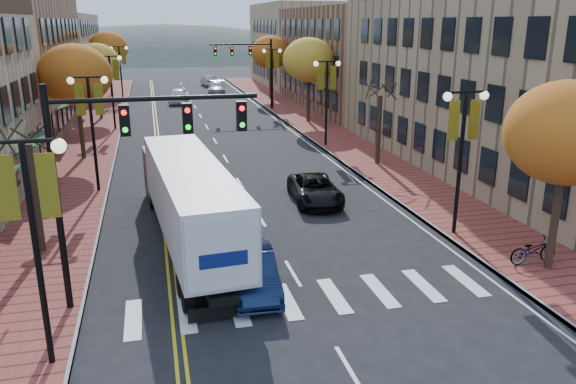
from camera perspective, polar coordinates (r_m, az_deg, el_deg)
ground at (r=16.91m, az=3.93°, el=-13.86°), size 200.00×200.00×0.00m
sidewalk_left at (r=47.30m, az=-19.02°, el=5.59°), size 4.00×85.00×0.15m
sidewalk_right at (r=49.00m, az=2.52°, el=6.86°), size 4.00×85.00×0.15m
building_left_far at (r=75.93m, az=-23.79°, el=12.62°), size 12.00×26.00×9.50m
building_right_near at (r=37.69m, az=24.69°, el=13.72°), size 15.00×28.00×15.00m
building_right_mid at (r=60.48m, az=8.90°, el=13.30°), size 15.00×24.00×10.00m
building_right_far at (r=81.20m, az=2.83°, el=14.71°), size 15.00×20.00×11.00m
tree_left_a at (r=23.16m, az=-24.27°, el=-0.64°), size 0.28×0.28×4.20m
tree_left_b at (r=38.20m, az=-20.82°, el=11.07°), size 4.48×4.48×7.21m
tree_left_c at (r=54.11m, az=-18.90°, el=12.26°), size 4.16×4.16×6.69m
tree_left_d at (r=72.01m, az=-17.82°, el=13.75°), size 4.61×4.61×7.42m
tree_right_a at (r=21.12m, az=26.53°, el=5.36°), size 4.16×4.16×6.69m
tree_right_b at (r=35.15m, az=9.20°, el=6.25°), size 0.28×0.28×4.20m
tree_right_c at (r=49.79m, az=2.11°, el=13.25°), size 4.48×4.48×7.21m
tree_right_d at (r=65.31m, az=-1.83°, el=14.00°), size 4.35×4.35×7.00m
lamp_left_a at (r=14.78m, az=-24.65°, el=-1.80°), size 1.96×0.36×6.05m
lamp_left_b at (r=30.27m, az=-19.40°, el=7.72°), size 1.96×0.36×6.05m
lamp_left_c at (r=48.09m, az=-17.56°, el=10.99°), size 1.96×0.36×6.05m
lamp_left_d at (r=66.01m, az=-16.70°, el=12.48°), size 1.96×0.36×6.05m
lamp_right_a at (r=23.58m, az=17.31°, el=5.54°), size 1.96×0.36×6.05m
lamp_right_b at (r=39.91m, az=3.95°, el=10.65°), size 1.96×0.36×6.05m
lamp_right_c at (r=57.25m, az=-1.61°, el=12.59°), size 1.96×0.36×6.05m
traffic_mast_near at (r=17.24m, az=-16.58°, el=3.75°), size 6.10×0.35×7.00m
traffic_mast_far at (r=56.81m, az=-3.67°, el=13.16°), size 6.10×0.34×7.00m
semi_truck at (r=22.72m, az=-10.30°, el=-0.15°), size 3.45×14.35×3.55m
navy_sedan at (r=18.86m, az=-3.63°, el=-8.05°), size 1.65×4.25×1.38m
black_suv at (r=27.88m, az=2.77°, el=0.27°), size 2.50×4.87×1.31m
car_far_white at (r=63.61m, az=-11.11°, el=9.56°), size 2.44×4.93×1.62m
car_far_silver at (r=71.53m, az=-7.27°, el=10.48°), size 2.72×5.37×1.49m
car_far_oncoming at (r=80.49m, az=-8.04°, el=11.15°), size 2.05×4.60×1.47m
bicycle at (r=22.45m, az=23.66°, el=-5.42°), size 1.94×0.74×1.01m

